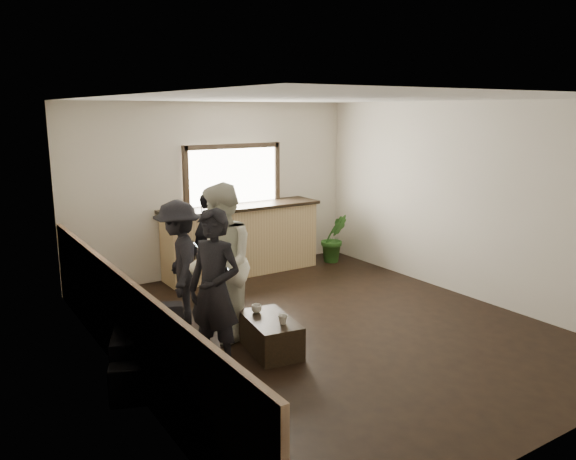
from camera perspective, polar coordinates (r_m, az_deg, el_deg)
ground at (r=7.15m, az=3.62°, el=-9.87°), size 5.00×6.00×0.01m
room_shell at (r=6.33m, az=-1.56°, el=1.13°), size 5.01×6.01×2.80m
bar_counter at (r=9.29m, az=-4.78°, el=-0.55°), size 2.70×0.68×2.13m
sofa at (r=6.27m, az=-13.74°, el=-10.80°), size 1.34×1.98×0.54m
coffee_table at (r=6.44m, az=-1.82°, el=-10.57°), size 0.60×0.92×0.38m
cup_a at (r=6.54m, az=-3.22°, el=-7.99°), size 0.17×0.17×0.10m
cup_b at (r=6.21m, az=-0.53°, el=-9.07°), size 0.15×0.15×0.10m
potted_plant at (r=10.03m, az=4.71°, el=-0.82°), size 0.56×0.50×0.86m
person_a at (r=5.87m, az=-7.46°, el=-6.10°), size 0.65×0.74×1.70m
person_b at (r=6.55m, az=-6.85°, el=-3.39°), size 0.96×1.08×1.87m
person_c at (r=7.20m, az=-11.00°, el=-3.26°), size 0.89×1.16×1.58m
person_d at (r=7.88m, az=-7.76°, el=-1.78°), size 0.99×0.83×1.59m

